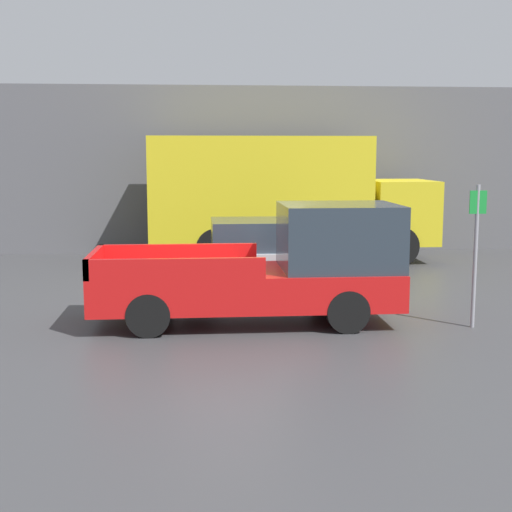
% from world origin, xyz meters
% --- Properties ---
extents(ground_plane, '(60.00, 60.00, 0.00)m').
position_xyz_m(ground_plane, '(0.00, 0.00, 0.00)').
color(ground_plane, '#3D3D3F').
extents(building_wall, '(28.00, 0.15, 5.04)m').
position_xyz_m(building_wall, '(0.00, 8.55, 2.52)').
color(building_wall, '#56565B').
rests_on(building_wall, ground).
extents(pickup_truck, '(5.44, 1.98, 2.14)m').
position_xyz_m(pickup_truck, '(0.58, -0.77, 0.98)').
color(pickup_truck, red).
rests_on(pickup_truck, ground).
extents(car, '(4.77, 1.96, 1.57)m').
position_xyz_m(car, '(0.67, 2.28, 0.81)').
color(car, '#B7BABF').
rests_on(car, ground).
extents(delivery_truck, '(7.88, 2.49, 3.48)m').
position_xyz_m(delivery_truck, '(1.44, 6.44, 1.87)').
color(delivery_truck, gold).
rests_on(delivery_truck, ground).
extents(parking_sign, '(0.30, 0.07, 2.51)m').
position_xyz_m(parking_sign, '(3.96, -1.45, 1.41)').
color(parking_sign, gray).
rests_on(parking_sign, ground).
extents(newspaper_box, '(0.45, 0.40, 1.12)m').
position_xyz_m(newspaper_box, '(-0.29, 8.23, 0.56)').
color(newspaper_box, red).
rests_on(newspaper_box, ground).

